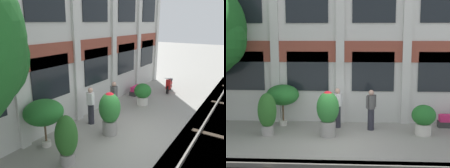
{
  "view_description": "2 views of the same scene",
  "coord_description": "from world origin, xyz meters",
  "views": [
    {
      "loc": [
        -6.8,
        -3.91,
        4.31
      ],
      "look_at": [
        0.74,
        1.22,
        1.7
      ],
      "focal_mm": 35.0,
      "sensor_mm": 36.0,
      "label": 1
    },
    {
      "loc": [
        0.64,
        -10.76,
        3.73
      ],
      "look_at": [
        -0.02,
        1.24,
        1.9
      ],
      "focal_mm": 50.0,
      "sensor_mm": 36.0,
      "label": 2
    }
  ],
  "objects": [
    {
      "name": "potted_plant_glazed_jar",
      "position": [
        -0.36,
        0.57,
        1.0
      ],
      "size": [
        0.85,
        0.85,
        1.74
      ],
      "color": "gray",
      "rests_on": "ground"
    },
    {
      "name": "rail_tracks",
      "position": [
        0.0,
        -3.12,
        -0.13
      ],
      "size": [
        24.9,
        2.8,
        0.43
      ],
      "color": "#4C473F",
      "rests_on": "ground"
    },
    {
      "name": "potted_plant_low_pan",
      "position": [
        -2.38,
        1.94,
        1.3
      ],
      "size": [
        1.37,
        1.37,
        1.74
      ],
      "color": "beige",
      "rests_on": "ground"
    },
    {
      "name": "potted_plant_stone_basin",
      "position": [
        -2.67,
        0.58,
        0.87
      ],
      "size": [
        0.71,
        0.71,
        1.64
      ],
      "color": "gray",
      "rests_on": "ground"
    },
    {
      "name": "potted_plant_square_trough",
      "position": [
        4.62,
        2.03,
        0.25
      ],
      "size": [
        1.06,
        0.48,
        0.53
      ],
      "color": "#333333",
      "rests_on": "ground"
    },
    {
      "name": "resident_by_doorway",
      "position": [
        1.29,
        1.48,
        0.88
      ],
      "size": [
        0.43,
        0.37,
        1.64
      ],
      "rotation": [
        0.0,
        0.0,
        -0.87
      ],
      "color": "#282833",
      "rests_on": "ground"
    },
    {
      "name": "apartment_facade",
      "position": [
        -0.0,
        2.82,
        4.23
      ],
      "size": [
        17.26,
        0.64,
        8.52
      ],
      "color": "silver",
      "rests_on": "ground"
    },
    {
      "name": "ground_plane",
      "position": [
        0.0,
        0.0,
        0.0
      ],
      "size": [
        80.0,
        80.0,
        0.0
      ],
      "primitive_type": "plane",
      "color": "gray"
    },
    {
      "name": "scooter_near_curb",
      "position": [
        6.3,
        0.57,
        0.44
      ],
      "size": [
        1.38,
        0.52,
        0.98
      ],
      "rotation": [
        0.0,
        0.0,
        3.3
      ],
      "color": "black",
      "rests_on": "ground"
    },
    {
      "name": "resident_watching_tracks",
      "position": [
        -0.07,
        1.77,
        0.88
      ],
      "size": [
        0.37,
        0.43,
        1.65
      ],
      "rotation": [
        0.0,
        0.0,
        -0.69
      ],
      "color": "#282833",
      "rests_on": "ground"
    },
    {
      "name": "potted_plant_fluted_column",
      "position": [
        3.27,
        0.96,
        0.66
      ],
      "size": [
        0.91,
        0.91,
        1.16
      ],
      "color": "beige",
      "rests_on": "ground"
    }
  ]
}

